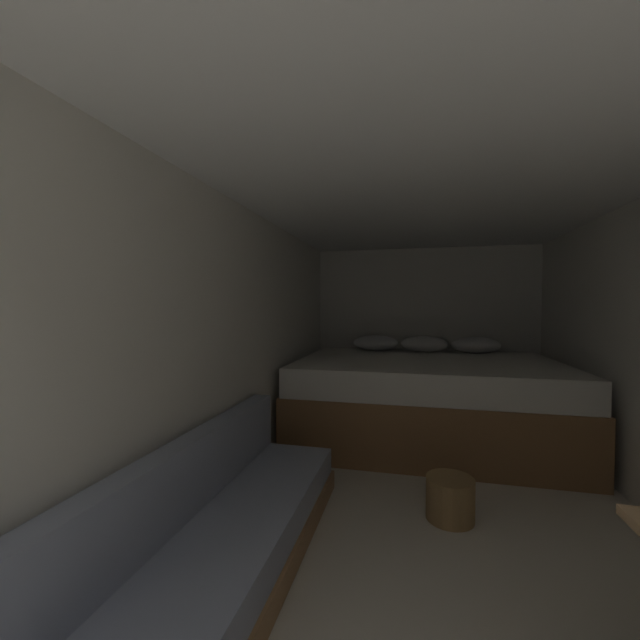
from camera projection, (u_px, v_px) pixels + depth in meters
name	position (u px, v px, depth m)	size (l,w,h in m)	color
ground_plane	(433.00, 524.00, 2.33)	(7.00, 7.00, 0.00)	beige
wall_back	(424.00, 331.00, 4.75)	(2.68, 0.05, 2.01)	silver
wall_left	(230.00, 351.00, 2.60)	(0.05, 5.00, 2.01)	silver
ceiling_slab	(437.00, 181.00, 2.26)	(2.68, 5.00, 0.05)	white
bed	(426.00, 398.00, 3.84)	(2.46, 1.79, 0.96)	olive
sofa_left	(205.00, 553.00, 1.73)	(0.60, 2.37, 0.65)	#9E7247
wicker_basket	(450.00, 498.00, 2.38)	(0.29, 0.29, 0.26)	olive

